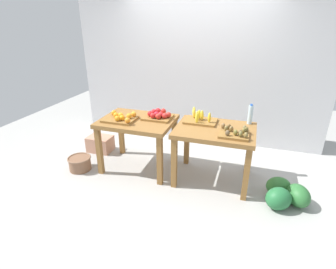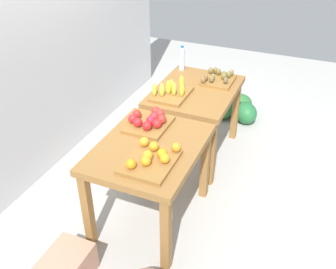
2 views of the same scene
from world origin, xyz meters
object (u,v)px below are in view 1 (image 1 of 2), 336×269
(apple_bin, at_px, (158,115))
(watermelon_pile, at_px, (285,194))
(orange_bin, at_px, (121,118))
(water_bottle, at_px, (250,115))
(cardboard_produce_box, at_px, (100,144))
(banana_crate, at_px, (200,119))
(display_table_right, at_px, (215,136))
(kiwi_bin, at_px, (235,133))
(wicker_basket, at_px, (80,163))
(display_table_left, at_px, (138,127))

(apple_bin, distance_m, watermelon_pile, 1.96)
(orange_bin, relative_size, water_bottle, 1.63)
(cardboard_produce_box, bearing_deg, banana_crate, -4.23)
(banana_crate, bearing_deg, water_bottle, 12.31)
(display_table_right, distance_m, cardboard_produce_box, 2.07)
(water_bottle, bearing_deg, watermelon_pile, -47.16)
(watermelon_pile, bearing_deg, water_bottle, 132.84)
(apple_bin, relative_size, banana_crate, 0.93)
(cardboard_produce_box, bearing_deg, watermelon_pile, -10.78)
(water_bottle, bearing_deg, banana_crate, -167.69)
(banana_crate, height_order, watermelon_pile, banana_crate)
(watermelon_pile, bearing_deg, orange_bin, 176.29)
(watermelon_pile, bearing_deg, apple_bin, 167.80)
(kiwi_bin, relative_size, wicker_basket, 1.07)
(orange_bin, height_order, watermelon_pile, orange_bin)
(banana_crate, height_order, water_bottle, water_bottle)
(apple_bin, bearing_deg, cardboard_produce_box, 171.50)
(apple_bin, height_order, wicker_basket, apple_bin)
(display_table_left, bearing_deg, orange_bin, -150.75)
(wicker_basket, distance_m, cardboard_produce_box, 0.65)
(kiwi_bin, bearing_deg, orange_bin, 178.34)
(banana_crate, distance_m, kiwi_bin, 0.60)
(display_table_right, bearing_deg, cardboard_produce_box, 171.37)
(wicker_basket, bearing_deg, display_table_left, 23.12)
(kiwi_bin, xyz_separation_m, water_bottle, (0.15, 0.47, 0.10))
(wicker_basket, relative_size, cardboard_produce_box, 0.86)
(apple_bin, xyz_separation_m, cardboard_produce_box, (-1.13, 0.17, -0.70))
(orange_bin, distance_m, water_bottle, 1.79)
(banana_crate, bearing_deg, display_table_right, -35.33)
(display_table_left, distance_m, kiwi_bin, 1.40)
(kiwi_bin, distance_m, cardboard_produce_box, 2.39)
(orange_bin, relative_size, apple_bin, 1.11)
(apple_bin, relative_size, watermelon_pile, 0.63)
(wicker_basket, bearing_deg, banana_crate, 17.09)
(display_table_left, xyz_separation_m, display_table_right, (1.12, 0.00, 0.00))
(kiwi_bin, bearing_deg, water_bottle, 71.81)
(apple_bin, xyz_separation_m, watermelon_pile, (1.79, -0.39, -0.70))
(wicker_basket, xyz_separation_m, cardboard_produce_box, (-0.04, 0.65, 0.02))
(orange_bin, bearing_deg, water_bottle, 13.79)
(apple_bin, bearing_deg, watermelon_pile, -12.20)
(orange_bin, distance_m, cardboard_produce_box, 1.04)
(orange_bin, relative_size, wicker_basket, 1.32)
(apple_bin, xyz_separation_m, kiwi_bin, (1.11, -0.29, -0.01))
(display_table_right, bearing_deg, water_bottle, 37.15)
(display_table_right, distance_m, banana_crate, 0.34)
(display_table_left, distance_m, orange_bin, 0.27)
(display_table_right, relative_size, apple_bin, 2.53)
(apple_bin, bearing_deg, orange_bin, -152.94)
(apple_bin, distance_m, kiwi_bin, 1.14)
(display_table_right, bearing_deg, wicker_basket, -169.77)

